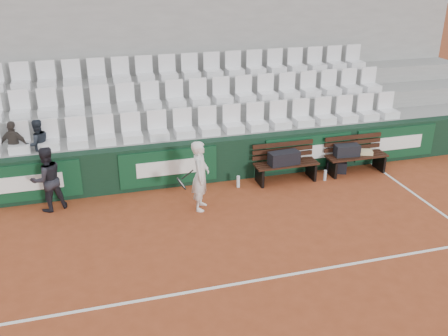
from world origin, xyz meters
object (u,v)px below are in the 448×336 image
(water_bottle_near, at_px, (238,182))
(spectator_c, at_px, (35,125))
(bench_left, at_px, (286,172))
(tennis_player, at_px, (200,176))
(bench_right, at_px, (356,164))
(sports_bag_left, at_px, (284,158))
(water_bottle_far, at_px, (325,175))
(sports_bag_right, at_px, (347,150))
(spectator_b, at_px, (11,126))
(ball_kid, at_px, (47,179))
(sports_bag_ground, at_px, (336,166))

(water_bottle_near, height_order, spectator_c, spectator_c)
(bench_left, relative_size, tennis_player, 1.00)
(bench_right, height_order, tennis_player, tennis_player)
(sports_bag_left, distance_m, water_bottle_far, 1.11)
(bench_right, bearing_deg, water_bottle_near, -179.52)
(bench_right, bearing_deg, bench_left, 179.95)
(sports_bag_right, distance_m, spectator_b, 7.60)
(sports_bag_right, relative_size, ball_kid, 0.43)
(bench_right, xyz_separation_m, sports_bag_left, (-1.91, -0.04, 0.38))
(sports_bag_left, xyz_separation_m, ball_kid, (-5.18, 0.05, 0.09))
(tennis_player, bearing_deg, spectator_c, 150.69)
(bench_right, distance_m, sports_bag_ground, 0.46)
(sports_bag_left, height_order, tennis_player, tennis_player)
(bench_right, relative_size, ball_kid, 1.08)
(spectator_b, bearing_deg, spectator_c, -155.95)
(water_bottle_near, xyz_separation_m, water_bottle_far, (2.07, -0.21, -0.01))
(bench_right, distance_m, spectator_b, 7.91)
(water_bottle_far, xyz_separation_m, spectator_b, (-6.81, 1.24, 1.43))
(sports_bag_left, height_order, water_bottle_near, sports_bag_left)
(ball_kid, xyz_separation_m, spectator_b, (-0.65, 0.99, 0.87))
(water_bottle_near, relative_size, spectator_b, 0.25)
(water_bottle_near, xyz_separation_m, spectator_c, (-4.25, 1.03, 1.42))
(sports_bag_right, bearing_deg, ball_kid, -179.78)
(sports_bag_left, relative_size, spectator_b, 0.63)
(sports_bag_ground, xyz_separation_m, ball_kid, (-6.65, -0.14, 0.55))
(sports_bag_ground, relative_size, ball_kid, 0.34)
(spectator_c, bearing_deg, bench_right, 150.85)
(bench_right, xyz_separation_m, water_bottle_far, (-0.92, -0.23, -0.10))
(spectator_b, bearing_deg, sports_bag_ground, -162.64)
(tennis_player, xyz_separation_m, spectator_b, (-3.67, 1.79, 0.81))
(bench_left, distance_m, sports_bag_left, 0.39)
(bench_left, height_order, spectator_c, spectator_c)
(sports_bag_left, height_order, ball_kid, ball_kid)
(water_bottle_far, bearing_deg, spectator_c, 168.93)
(bench_left, xyz_separation_m, tennis_player, (-2.23, -0.79, 0.52))
(sports_bag_right, bearing_deg, bench_right, -8.74)
(water_bottle_near, height_order, spectator_b, spectator_b)
(water_bottle_far, xyz_separation_m, spectator_c, (-6.33, 1.24, 1.43))
(sports_bag_ground, bearing_deg, bench_right, -19.12)
(ball_kid, relative_size, spectator_c, 1.24)
(bench_right, height_order, sports_bag_left, sports_bag_left)
(spectator_c, bearing_deg, sports_bag_left, 147.69)
(water_bottle_far, bearing_deg, sports_bag_right, 21.98)
(sports_bag_right, xyz_separation_m, spectator_c, (-7.00, 0.97, 0.97))
(sports_bag_right, xyz_separation_m, water_bottle_far, (-0.67, -0.27, -0.46))
(sports_bag_ground, distance_m, water_bottle_far, 0.62)
(sports_bag_ground, relative_size, water_bottle_near, 1.70)
(bench_right, xyz_separation_m, tennis_player, (-4.06, -0.79, 0.52))
(water_bottle_near, height_order, tennis_player, tennis_player)
(water_bottle_far, distance_m, tennis_player, 3.24)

